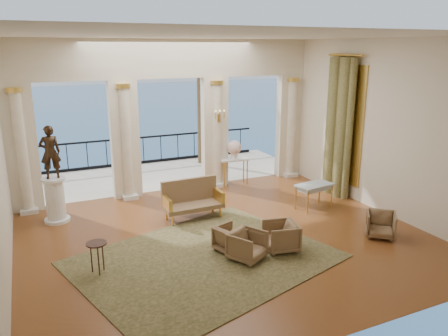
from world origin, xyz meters
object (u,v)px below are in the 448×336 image
armchair_d (231,238)px  side_table (97,247)px  statue (50,152)px  armchair_a (247,244)px  armchair_b (381,223)px  pedestal (55,201)px  settee (192,199)px  console_table (234,163)px  armchair_c (281,235)px  game_table (314,187)px

armchair_d → side_table: (-2.78, 0.20, 0.25)m
armchair_d → statue: (-3.29, 3.34, 1.50)m
armchair_a → armchair_b: bearing=-34.5°
pedestal → side_table: 3.18m
settee → pedestal: size_ratio=1.32×
pedestal → console_table: size_ratio=1.22×
armchair_d → pedestal: 4.70m
statue → console_table: 5.58m
armchair_a → console_table: console_table is taller
settee → console_table: (2.20, 2.02, 0.22)m
statue → armchair_b: bearing=147.9°
armchair_c → console_table: bearing=178.5°
armchair_a → armchair_b: 3.35m
statue → pedestal: bearing=-0.8°
settee → game_table: size_ratio=1.40×
settee → console_table: 2.99m
armchair_d → game_table: size_ratio=0.57×
armchair_b → armchair_d: 3.56m
armchair_d → settee: size_ratio=0.41×
pedestal → settee: bearing=-19.9°
armchair_c → statue: size_ratio=0.53×
armchair_a → side_table: size_ratio=1.05×
armchair_b → armchair_a: bearing=-144.2°
settee → console_table: settee is taller
pedestal → statue: size_ratio=0.87×
pedestal → side_table: bearing=-80.6°
armchair_c → statue: 5.88m
console_table → armchair_a: bearing=-106.0°
game_table → settee: bearing=157.5°
statue → console_table: statue is taller
console_table → pedestal: bearing=-164.1°
pedestal → armchair_a: bearing=-48.1°
armchair_c → game_table: bearing=141.9°
settee → side_table: 3.34m
armchair_c → settee: size_ratio=0.46×
armchair_c → settee: settee is taller
armchair_a → armchair_d: bearing=75.9°
armchair_d → settee: bearing=-16.3°
armchair_a → side_table: armchair_a is taller
armchair_b → console_table: size_ratio=0.69×
armchair_a → side_table: bearing=137.2°
armchair_d → pedestal: pedestal is taller
pedestal → statue: (0.00, 0.00, 1.26)m
armchair_a → game_table: 3.60m
armchair_a → game_table: size_ratio=0.63×
statue → console_table: bearing=-171.7°
armchair_b → settee: settee is taller
game_table → pedestal: 6.75m
armchair_b → pedestal: bearing=-170.5°
armchair_b → statue: bearing=-170.5°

